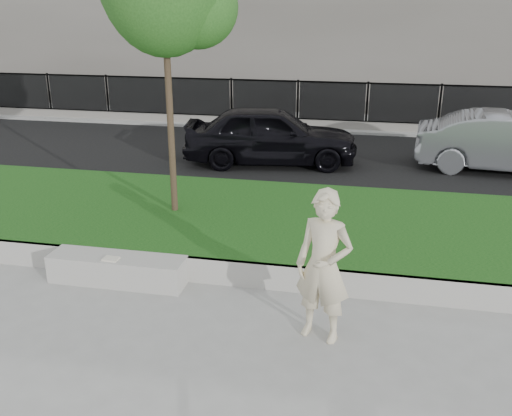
% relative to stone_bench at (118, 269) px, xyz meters
% --- Properties ---
extents(ground, '(90.00, 90.00, 0.00)m').
position_rel_stone_bench_xyz_m(ground, '(1.79, -0.80, -0.21)').
color(ground, gray).
rests_on(ground, ground).
extents(grass_bank, '(34.00, 4.00, 0.40)m').
position_rel_stone_bench_xyz_m(grass_bank, '(1.79, 2.20, -0.01)').
color(grass_bank, black).
rests_on(grass_bank, ground).
extents(grass_kerb, '(34.00, 0.08, 0.40)m').
position_rel_stone_bench_xyz_m(grass_kerb, '(1.79, 0.24, -0.01)').
color(grass_kerb, '#ACAAA1').
rests_on(grass_kerb, ground).
extents(street, '(34.00, 7.00, 0.04)m').
position_rel_stone_bench_xyz_m(street, '(1.79, 7.70, -0.19)').
color(street, black).
rests_on(street, ground).
extents(far_pavement, '(34.00, 3.00, 0.12)m').
position_rel_stone_bench_xyz_m(far_pavement, '(1.79, 12.20, -0.15)').
color(far_pavement, gray).
rests_on(far_pavement, ground).
extents(iron_fence, '(32.00, 0.30, 1.50)m').
position_rel_stone_bench_xyz_m(iron_fence, '(1.79, 11.20, 0.33)').
color(iron_fence, slate).
rests_on(iron_fence, far_pavement).
extents(stone_bench, '(2.06, 0.51, 0.42)m').
position_rel_stone_bench_xyz_m(stone_bench, '(0.00, 0.00, 0.00)').
color(stone_bench, '#ACAAA1').
rests_on(stone_bench, ground).
extents(man, '(0.81, 0.64, 1.94)m').
position_rel_stone_bench_xyz_m(man, '(3.13, -0.86, 0.76)').
color(man, beige).
rests_on(man, ground).
extents(book, '(0.23, 0.18, 0.03)m').
position_rel_stone_bench_xyz_m(book, '(-0.03, -0.12, 0.22)').
color(book, silver).
rests_on(book, stone_bench).
extents(car_dark, '(4.57, 2.37, 1.49)m').
position_rel_stone_bench_xyz_m(car_dark, '(1.08, 6.88, 0.57)').
color(car_dark, black).
rests_on(car_dark, street).
extents(car_silver, '(4.43, 1.86, 1.42)m').
position_rel_stone_bench_xyz_m(car_silver, '(6.85, 7.30, 0.54)').
color(car_silver, gray).
rests_on(car_silver, street).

